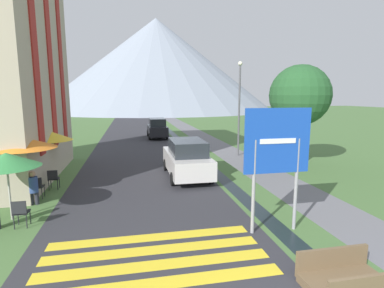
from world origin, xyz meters
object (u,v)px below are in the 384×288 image
Objects in this scene: streetlamp at (239,102)px; tree_by_path at (300,96)px; parked_car_far at (157,128)px; cafe_chair_middle at (37,186)px; cafe_umbrella_rear_yellow at (49,136)px; cafe_chair_far_left at (53,178)px; cafe_chair_nearest at (20,211)px; road_sign at (277,152)px; person_seated_far at (33,186)px; footbridge at (348,280)px; cafe_umbrella_front_green at (6,160)px; parked_car_near at (187,158)px; cafe_umbrella_middle_orange at (24,143)px.

streetlamp is 1.09× the size of tree_by_path.
parked_car_far reaches higher than cafe_chair_middle.
cafe_umbrella_rear_yellow is 0.38× the size of streetlamp.
cafe_chair_far_left is 1.00× the size of cafe_chair_nearest.
parked_car_far is 4.91× the size of cafe_chair_nearest.
road_sign reaches higher than person_seated_far.
cafe_chair_nearest is at bearing -107.10° from cafe_chair_far_left.
cafe_umbrella_rear_yellow is at bearing 128.40° from footbridge.
parked_car_far is 14.38m from cafe_umbrella_rear_yellow.
cafe_chair_middle is 0.39× the size of cafe_umbrella_front_green.
parked_car_near is at bearing 102.39° from road_sign.
parked_car_far is 1.82× the size of cafe_umbrella_rear_yellow.
streetlamp is at bearing 11.56° from cafe_chair_far_left.
cafe_umbrella_rear_yellow reaches higher than cafe_chair_nearest.
streetlamp is (4.48, -9.38, 2.60)m from parked_car_far.
streetlamp is at bearing 120.07° from tree_by_path.
streetlamp reaches higher than cafe_umbrella_rear_yellow.
tree_by_path is at bearing -8.15° from cafe_chair_far_left.
parked_car_near is at bearing 62.23° from cafe_chair_nearest.
footbridge is 23.05m from parked_car_far.
streetlamp is (10.13, 9.09, 2.99)m from cafe_chair_nearest.
parked_car_far is 3.37× the size of person_seated_far.
tree_by_path is at bearing 15.74° from person_seated_far.
cafe_chair_middle is 12.60m from streetlamp.
cafe_umbrella_front_green is (-7.97, 5.21, 1.70)m from footbridge.
streetlamp is (10.75, 6.42, 1.34)m from cafe_umbrella_middle_orange.
tree_by_path is (2.08, -3.59, 0.38)m from streetlamp.
cafe_umbrella_front_green reaches higher than parked_car_far.
cafe_chair_nearest reaches higher than footbridge.
cafe_umbrella_rear_yellow reaches higher than person_seated_far.
cafe_umbrella_rear_yellow is at bearing 86.84° from cafe_umbrella_middle_orange.
person_seated_far is (0.25, -3.50, -1.37)m from cafe_umbrella_rear_yellow.
road_sign is 0.64× the size of tree_by_path.
parked_car_near is 6.49m from cafe_umbrella_rear_yellow.
footbridge is 0.28× the size of streetlamp.
tree_by_path is (12.49, 2.86, 3.37)m from cafe_chair_middle.
footbridge is 2.00× the size of cafe_chair_nearest.
cafe_umbrella_middle_orange is 13.25m from tree_by_path.
cafe_umbrella_front_green is 0.39× the size of tree_by_path.
tree_by_path reaches higher than person_seated_far.
streetlamp reaches higher than cafe_umbrella_front_green.
person_seated_far reaches higher than cafe_chair_middle.
cafe_chair_middle is at bearing -110.53° from parked_car_far.
cafe_chair_middle is (-7.52, 4.36, -1.84)m from road_sign.
cafe_umbrella_middle_orange reaches higher than cafe_chair_nearest.
cafe_umbrella_front_green is 0.91× the size of cafe_umbrella_middle_orange.
cafe_chair_middle is at bearing -148.23° from streetlamp.
tree_by_path reaches higher than footbridge.
parked_car_near is 7.45m from cafe_chair_nearest.
streetlamp reaches higher than footbridge.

